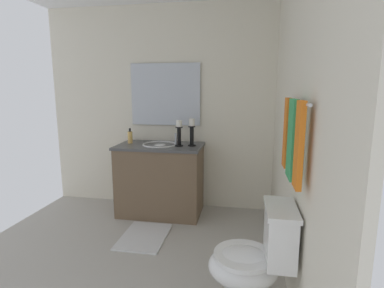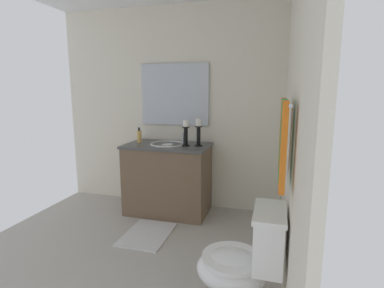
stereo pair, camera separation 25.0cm
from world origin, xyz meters
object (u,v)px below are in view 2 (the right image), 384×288
Objects in this scene: vanity_cabinet at (168,178)px; towel_near_corner at (284,147)px; towel_bar at (288,103)px; toilet at (243,265)px; bath_mat at (147,234)px; candle_holder_short at (186,133)px; towel_near_vanity at (282,134)px; towel_center at (283,141)px; mirror at (175,94)px; candle_holder_tall at (199,132)px; sink_basin at (167,148)px; soap_bottle at (139,136)px.

vanity_cabinet is 2.08× the size of towel_near_corner.
towel_bar is 1.55× the size of towel_near_corner.
bath_mat is at bearing -129.28° from toilet.
towel_near_vanity reaches higher than candle_holder_short.
towel_center reaches higher than toilet.
towel_bar reaches higher than bath_mat.
vanity_cabinet is 1.02m from mirror.
towel_near_vanity and towel_center have the same top height.
candle_holder_tall reaches higher than bath_mat.
sink_basin reaches higher than bath_mat.
candle_holder_tall is at bearing 149.07° from bath_mat.
candle_holder_tall reaches higher than soap_bottle.
toilet is 1.52× the size of towel_center.
soap_bottle is 0.38× the size of towel_near_corner.
towel_near_corner is (1.64, 0.87, 0.17)m from candle_holder_tall.
candle_holder_short is (0.04, 0.24, 0.57)m from vanity_cabinet.
mirror is 2.29m from toilet.
soap_bottle reaches higher than vanity_cabinet.
soap_bottle is at bearing -92.88° from candle_holder_tall.
towel_center is at bearing 58.49° from bath_mat.
toilet is at bearing 43.05° from soap_bottle.
towel_bar is at bearing 90.00° from towel_center.
towel_near_corner is at bearing 32.32° from candle_holder_short.
toilet is at bearing 35.21° from vanity_cabinet.
sink_basin is 0.39m from soap_bottle.
towel_center reaches higher than candle_holder_short.
soap_bottle is 2.02m from towel_near_vanity.
candle_holder_tall is 1.23m from bath_mat.
towel_near_vanity is at bearing 41.23° from mirror.
sink_basin is 1.97m from towel_bar.
sink_basin is 0.54× the size of toilet.
candle_holder_tall is at bearing -147.93° from towel_center.
towel_near_corner is at bearing 0.00° from towel_center.
towel_near_vanity is at bearing 42.48° from candle_holder_short.
mirror is 1.43× the size of bath_mat.
mirror reaches higher than sink_basin.
toilet is at bearing 50.72° from bath_mat.
sink_basin is at bearing 0.20° from mirror.
bath_mat is (0.58, -0.24, -0.98)m from candle_holder_short.
towel_center is at bearing 0.00° from towel_near_vanity.
bath_mat is at bearing 0.00° from vanity_cabinet.
towel_near_corner is at bearing 37.32° from vanity_cabinet.
mirror is 2.77× the size of candle_holder_tall.
candle_holder_tall is 0.41× the size of toilet.
mirror is at bearing -138.77° from towel_near_vanity.
towel_bar is 1.50× the size of towel_center.
bath_mat is (-1.01, -1.25, -1.16)m from towel_near_corner.
sink_basin is at bearing 179.91° from bath_mat.
sink_basin is 0.31m from candle_holder_short.
vanity_cabinet is 2.19m from towel_near_corner.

